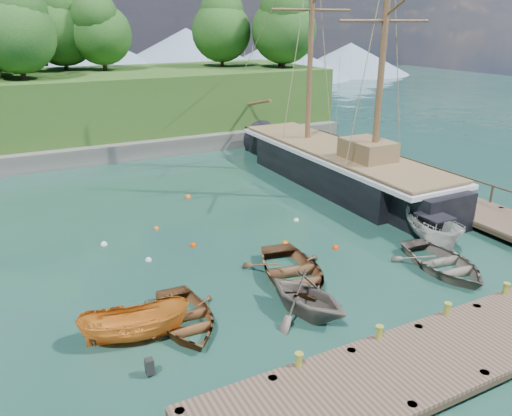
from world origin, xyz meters
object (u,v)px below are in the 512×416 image
(rowboat_3, at_px, (442,270))
(motorboat_orange, at_px, (137,340))
(rowboat_0, at_px, (185,325))
(rowboat_1, at_px, (306,314))
(cabin_boat_white, at_px, (431,243))
(schooner, at_px, (337,169))
(rowboat_2, at_px, (292,280))

(rowboat_3, xyz_separation_m, motorboat_orange, (-13.06, 1.07, 0.00))
(rowboat_0, height_order, rowboat_1, rowboat_1)
(motorboat_orange, distance_m, cabin_boat_white, 14.78)
(rowboat_0, relative_size, schooner, 0.16)
(rowboat_1, bearing_deg, schooner, 34.00)
(rowboat_2, xyz_separation_m, schooner, (9.32, 9.86, 1.02))
(rowboat_0, height_order, motorboat_orange, motorboat_orange)
(rowboat_3, distance_m, motorboat_orange, 13.10)
(rowboat_2, height_order, cabin_boat_white, cabin_boat_white)
(rowboat_2, bearing_deg, rowboat_1, -98.23)
(rowboat_1, distance_m, rowboat_3, 7.14)
(rowboat_0, relative_size, rowboat_2, 0.83)
(rowboat_1, bearing_deg, rowboat_0, 145.40)
(rowboat_2, bearing_deg, motorboat_orange, -158.54)
(rowboat_0, xyz_separation_m, cabin_boat_white, (12.97, 1.11, 0.00))
(motorboat_orange, bearing_deg, rowboat_3, -81.07)
(rowboat_0, distance_m, rowboat_1, 4.40)
(rowboat_3, bearing_deg, schooner, 82.49)
(rowboat_2, relative_size, motorboat_orange, 1.34)
(rowboat_0, relative_size, cabin_boat_white, 0.92)
(cabin_boat_white, height_order, schooner, schooner)
(cabin_boat_white, distance_m, schooner, 9.94)
(motorboat_orange, bearing_deg, rowboat_2, -67.00)
(motorboat_orange, xyz_separation_m, schooner, (16.15, 10.99, 1.02))
(rowboat_0, relative_size, motorboat_orange, 1.11)
(cabin_boat_white, bearing_deg, rowboat_2, -161.43)
(rowboat_0, height_order, rowboat_2, rowboat_2)
(rowboat_3, distance_m, schooner, 12.49)
(rowboat_0, xyz_separation_m, rowboat_1, (4.17, -1.39, 0.00))
(cabin_boat_white, bearing_deg, schooner, 99.76)
(rowboat_0, distance_m, rowboat_3, 11.37)
(rowboat_0, height_order, rowboat_3, rowboat_3)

